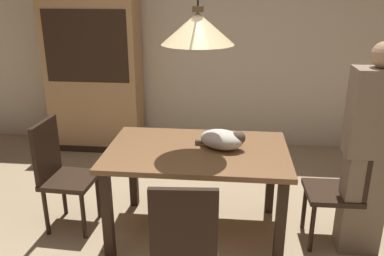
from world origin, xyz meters
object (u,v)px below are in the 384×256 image
object	(u,v)px
chair_right_side	(344,183)
hutch_bookcase	(95,78)
cat_sleeping	(223,139)
pendant_lamp	(198,28)
chair_left_side	(60,170)
dining_table	(197,161)
chair_near_front	(185,244)
person_standing	(369,153)

from	to	relation	value
chair_right_side	hutch_bookcase	world-z (taller)	hutch_bookcase
chair_right_side	hutch_bookcase	bearing A→B (deg)	144.95
cat_sleeping	pendant_lamp	bearing A→B (deg)	-171.32
chair_left_side	pendant_lamp	distance (m)	1.61
chair_left_side	cat_sleeping	distance (m)	1.36
dining_table	chair_left_side	distance (m)	1.14
dining_table	cat_sleeping	bearing A→B (deg)	8.68
chair_near_front	hutch_bookcase	size ratio (longest dim) A/B	0.50
chair_left_side	chair_right_side	xyz separation A→B (m)	(2.26, -0.00, 0.00)
pendant_lamp	person_standing	bearing A→B (deg)	-3.85
cat_sleeping	hutch_bookcase	bearing A→B (deg)	132.47
pendant_lamp	person_standing	distance (m)	1.52
chair_near_front	person_standing	world-z (taller)	person_standing
pendant_lamp	person_standing	xyz separation A→B (m)	(1.25, -0.08, -0.86)
cat_sleeping	person_standing	world-z (taller)	person_standing
chair_near_front	hutch_bookcase	distance (m)	3.03
chair_left_side	person_standing	xyz separation A→B (m)	(2.38, -0.09, 0.29)
chair_left_side	cat_sleeping	bearing A→B (deg)	1.11
chair_left_side	pendant_lamp	bearing A→B (deg)	-0.21
dining_table	chair_left_side	xyz separation A→B (m)	(-1.13, 0.00, -0.14)
chair_near_front	pendant_lamp	size ratio (longest dim) A/B	0.72
dining_table	chair_near_front	distance (m)	0.89
chair_left_side	chair_right_side	distance (m)	2.26
chair_right_side	cat_sleeping	world-z (taller)	chair_right_side
chair_near_front	cat_sleeping	distance (m)	0.98
dining_table	chair_right_side	xyz separation A→B (m)	(1.13, 0.00, -0.14)
chair_left_side	pendant_lamp	xyz separation A→B (m)	(1.13, -0.00, 1.15)
chair_near_front	chair_left_side	bearing A→B (deg)	142.11
hutch_bookcase	chair_right_side	bearing A→B (deg)	-35.05
chair_right_side	person_standing	world-z (taller)	person_standing
dining_table	pendant_lamp	bearing A→B (deg)	69.44
chair_right_side	dining_table	bearing A→B (deg)	-179.93
chair_left_side	hutch_bookcase	distance (m)	1.84
chair_right_side	pendant_lamp	size ratio (longest dim) A/B	0.72
cat_sleeping	chair_near_front	bearing A→B (deg)	-101.84
chair_near_front	cat_sleeping	bearing A→B (deg)	78.16
chair_right_side	hutch_bookcase	size ratio (longest dim) A/B	0.50
chair_left_side	person_standing	size ratio (longest dim) A/B	0.58
dining_table	pendant_lamp	xyz separation A→B (m)	(0.00, 0.00, 1.01)
chair_left_side	chair_near_front	distance (m)	1.44
chair_right_side	cat_sleeping	distance (m)	0.98
chair_left_side	hutch_bookcase	world-z (taller)	hutch_bookcase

